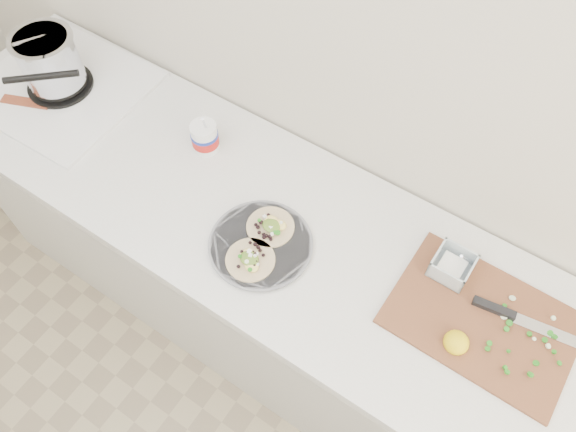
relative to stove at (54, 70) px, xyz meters
The scene contains 6 objects.
counter 1.03m from the stove, ahead, with size 2.44×0.66×0.90m.
stove is the anchor object (origin of this frame).
taco_plate 0.98m from the stove, ahead, with size 0.31×0.31×0.04m.
tub 0.61m from the stove, ahead, with size 0.09×0.09×0.20m.
cutboard 1.60m from the stove, ahead, with size 0.49×0.34×0.08m.
bacon_plate 0.16m from the stove, 108.86° to the right, with size 0.28×0.28×0.02m.
Camera 1 is at (0.61, 0.68, 2.34)m, focal length 35.00 mm.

